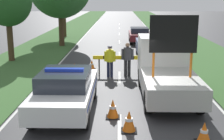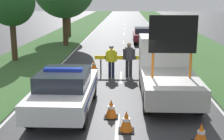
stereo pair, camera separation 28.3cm
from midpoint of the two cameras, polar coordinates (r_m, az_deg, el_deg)
The scene contains 17 objects.
ground_plane at distance 11.31m, azimuth 1.93°, elevation -7.31°, with size 160.00×160.00×0.00m, color #333335.
lane_markings at distance 23.62m, azimuth 2.34°, elevation 3.54°, with size 7.42×57.32×0.01m.
grass_verge_left at distance 31.46m, azimuth -8.76°, elevation 5.84°, with size 4.62×120.00×0.03m.
grass_verge_right at distance 31.41m, azimuth 13.61°, elevation 5.61°, with size 4.62×120.00×0.03m.
police_car at distance 11.02m, azimuth -7.89°, elevation -3.59°, with size 1.88×4.79×1.61m.
work_truck at distance 12.99m, azimuth 10.41°, elevation 0.38°, with size 2.04×5.32×3.35m.
road_barrier at distance 16.17m, azimuth 2.97°, elevation 2.04°, with size 3.21×0.08×1.00m.
police_officer at distance 15.66m, azimuth 0.40°, elevation 2.11°, with size 0.57×0.36×1.60m.
pedestrian_civilian at distance 15.76m, azimuth 3.64°, elevation 2.40°, with size 0.62×0.40×1.73m.
traffic_cone_near_police at distance 9.49m, azimuth 3.51°, elevation -9.33°, with size 0.48×0.48×0.66m.
traffic_cone_centre_front at distance 17.48m, azimuth -2.87°, elevation 0.99°, with size 0.39×0.39×0.55m.
traffic_cone_near_truck at distance 16.79m, azimuth -6.05°, elevation 0.38°, with size 0.37×0.37×0.52m.
traffic_cone_behind_barrier at distance 10.50m, azimuth 0.63°, elevation -7.08°, with size 0.47×0.47×0.64m.
traffic_cone_lane_edge at distance 9.10m, azimuth 16.86°, elevation -11.07°, with size 0.45×0.45×0.62m.
queued_car_hatch_blue at distance 20.94m, azimuth 8.12°, elevation 4.35°, with size 1.85×4.33×1.51m.
queued_car_wagon_maroon at distance 27.99m, azimuth 6.02°, elevation 6.44°, with size 1.74×4.25×1.34m.
roadside_tree_near_left at distance 20.50m, azimuth -17.61°, elevation 11.85°, with size 2.94×2.94×5.27m.
Camera 2 is at (0.25, -10.59, 3.96)m, focal length 50.00 mm.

